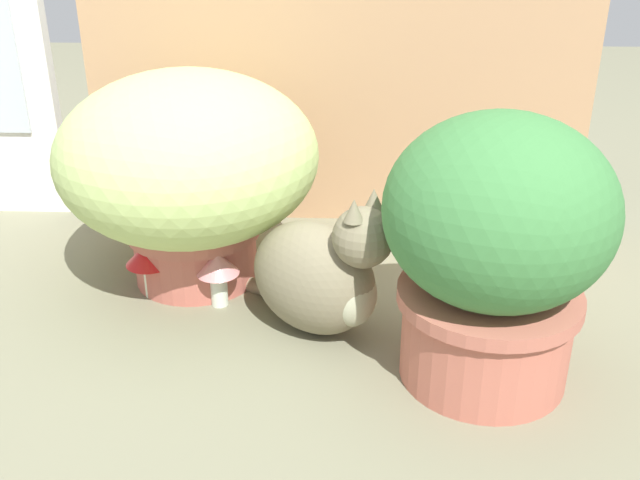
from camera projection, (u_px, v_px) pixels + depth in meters
The scene contains 7 objects.
ground_plane at pixel (294, 321), 1.44m from camera, with size 6.00×6.00×0.00m, color #74735A.
cardboard_backdrop at pixel (339, 47), 1.73m from camera, with size 1.23×0.03×0.88m, color tan.
grass_planter at pixel (189, 166), 1.50m from camera, with size 0.54×0.54×0.46m.
leafy_planter at pixel (495, 244), 1.17m from camera, with size 0.37×0.37×0.47m.
cat at pixel (321, 274), 1.36m from camera, with size 0.32×0.31×0.32m.
mushroom_ornament_red at pixel (149, 257), 1.50m from camera, with size 0.10×0.10×0.12m.
mushroom_ornament_pink at pixel (218, 268), 1.46m from camera, with size 0.09×0.09×0.12m.
Camera 1 is at (0.10, -1.23, 0.76)m, focal length 40.73 mm.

